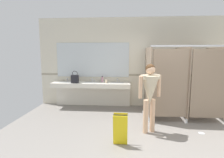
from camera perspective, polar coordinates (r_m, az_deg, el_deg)
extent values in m
cube|color=gray|center=(4.25, 16.15, -18.05)|extent=(7.57, 5.52, 0.10)
cube|color=beige|center=(6.32, 12.25, 4.89)|extent=(7.57, 0.12, 2.91)
cube|color=#9E937F|center=(6.29, 12.21, 1.15)|extent=(7.57, 0.01, 0.06)
cube|color=silver|center=(6.10, -6.35, -1.70)|extent=(2.52, 0.58, 0.14)
cube|color=silver|center=(6.42, -5.86, -4.96)|extent=(2.52, 0.08, 0.69)
cube|color=beige|center=(6.28, -13.96, -1.42)|extent=(0.42, 0.32, 0.11)
cylinder|color=silver|center=(6.48, -13.35, -0.16)|extent=(0.04, 0.04, 0.11)
cylinder|color=silver|center=(6.42, -13.51, 0.16)|extent=(0.03, 0.11, 0.03)
sphere|color=silver|center=(6.47, -12.72, -0.38)|extent=(0.04, 0.04, 0.04)
cube|color=beige|center=(6.06, -6.41, -1.57)|extent=(0.42, 0.32, 0.11)
cylinder|color=silver|center=(6.27, -6.02, -0.26)|extent=(0.04, 0.04, 0.11)
cylinder|color=silver|center=(6.21, -6.12, 0.07)|extent=(0.03, 0.11, 0.03)
sphere|color=silver|center=(6.27, -5.37, -0.48)|extent=(0.04, 0.04, 0.04)
cube|color=beige|center=(5.96, 1.55, -1.69)|extent=(0.42, 0.32, 0.11)
cylinder|color=silver|center=(6.17, 1.68, -0.36)|extent=(0.04, 0.04, 0.11)
cylinder|color=silver|center=(6.11, 1.65, -0.02)|extent=(0.03, 0.11, 0.03)
sphere|color=silver|center=(6.18, 2.33, -0.59)|extent=(0.04, 0.04, 0.04)
cube|color=silver|center=(6.30, -5.95, 5.82)|extent=(2.42, 0.02, 1.13)
cube|color=#84705B|center=(5.51, 10.85, -0.03)|extent=(0.03, 1.50, 1.82)
cylinder|color=silver|center=(5.09, 11.37, -12.04)|extent=(0.05, 0.05, 0.12)
cube|color=#84705B|center=(5.69, 20.34, -0.15)|extent=(0.03, 1.50, 1.82)
cylinder|color=silver|center=(5.28, 21.81, -11.72)|extent=(0.05, 0.05, 0.12)
cube|color=#84705B|center=(6.02, 29.03, -0.25)|extent=(0.03, 1.50, 1.82)
cube|color=#84705B|center=(4.89, 17.24, -1.33)|extent=(0.86, 0.06, 1.72)
cube|color=#84705B|center=(5.17, 27.49, -1.38)|extent=(0.86, 0.05, 1.72)
cube|color=#B7BABF|center=(4.95, 23.12, 9.29)|extent=(1.95, 0.04, 0.04)
cylinder|color=#DBAD89|center=(4.42, 12.25, -10.85)|extent=(0.11, 0.11, 0.76)
cylinder|color=#DBAD89|center=(4.32, 10.22, -11.21)|extent=(0.11, 0.11, 0.76)
cone|color=beige|center=(4.21, 11.47, -3.42)|extent=(0.54, 0.54, 0.66)
cube|color=beige|center=(4.16, 11.59, 0.62)|extent=(0.44, 0.33, 0.10)
cylinder|color=#DBAD89|center=(4.33, 14.14, -2.03)|extent=(0.08, 0.08, 0.49)
cylinder|color=#DBAD89|center=(4.07, 8.71, -2.50)|extent=(0.08, 0.08, 0.49)
sphere|color=#DBAD89|center=(4.14, 11.66, 2.86)|extent=(0.21, 0.21, 0.21)
sphere|color=#472D19|center=(4.15, 11.59, 3.08)|extent=(0.21, 0.21, 0.21)
cube|color=black|center=(6.04, -11.23, 0.01)|extent=(0.23, 0.13, 0.26)
torus|color=black|center=(6.02, -11.27, 1.60)|extent=(0.18, 0.02, 0.18)
cylinder|color=#D899B2|center=(6.18, -2.97, -0.13)|extent=(0.07, 0.07, 0.16)
cylinder|color=black|center=(6.17, -2.98, 0.75)|extent=(0.03, 0.03, 0.04)
cylinder|color=beige|center=(5.94, -1.84, -0.72)|extent=(0.07, 0.07, 0.11)
cube|color=yellow|center=(3.75, 2.52, -15.37)|extent=(0.28, 0.10, 0.61)
cube|color=yellow|center=(3.84, 2.58, -14.83)|extent=(0.28, 0.10, 0.61)
cylinder|color=black|center=(3.69, 2.58, -10.98)|extent=(0.28, 0.02, 0.02)
cylinder|color=#B7BABF|center=(4.82, 25.61, -14.63)|extent=(0.14, 0.14, 0.01)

